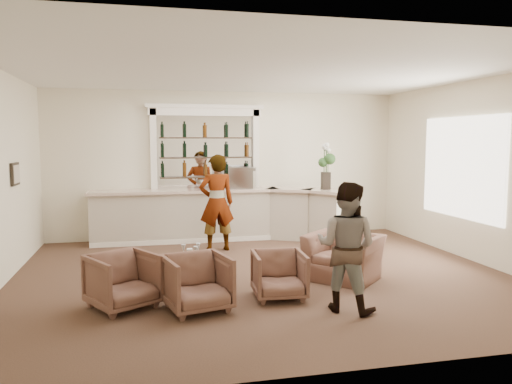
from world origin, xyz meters
TOP-DOWN VIEW (x-y plane):
  - ground at (0.00, 0.00)m, footprint 8.00×8.00m
  - room_shell at (0.16, 0.71)m, footprint 8.04×7.02m
  - bar_counter at (-0.16, 3.00)m, footprint 5.72×1.80m
  - back_bar_alcove at (-0.50, 3.41)m, footprint 2.64×0.25m
  - cocktail_table at (-1.22, -0.66)m, footprint 0.70×0.70m
  - sommelier at (-0.46, 2.03)m, footprint 0.73×0.51m
  - guest at (0.66, -1.86)m, footprint 1.04×1.02m
  - armchair_left at (-2.18, -1.14)m, footprint 1.09×1.10m
  - armchair_center at (-1.23, -1.44)m, footprint 0.95×0.97m
  - armchair_right at (-0.05, -1.19)m, footprint 0.76×0.78m
  - armchair_far at (1.21, -0.47)m, footprint 1.45×1.45m
  - espresso_machine at (0.28, 3.09)m, footprint 0.67×0.62m
  - flower_vase at (2.00, 2.44)m, footprint 0.27×0.27m
  - wine_glass_bar_left at (-0.65, 2.94)m, footprint 0.07×0.07m
  - wine_glass_bar_right at (-0.43, 2.99)m, footprint 0.07×0.07m
  - wine_glass_tbl_a at (-1.34, -0.63)m, footprint 0.07×0.07m
  - wine_glass_tbl_b at (-1.12, -0.58)m, footprint 0.07×0.07m
  - wine_glass_tbl_c at (-1.18, -0.79)m, footprint 0.07×0.07m
  - napkin_holder at (-1.24, -0.52)m, footprint 0.08×0.08m

SIDE VIEW (x-z plane):
  - ground at x=0.00m, z-range 0.00..0.00m
  - cocktail_table at x=-1.22m, z-range 0.00..0.50m
  - armchair_right at x=-0.05m, z-range 0.00..0.66m
  - armchair_far at x=1.21m, z-range 0.00..0.71m
  - armchair_center at x=-1.23m, z-range 0.00..0.73m
  - armchair_left at x=-2.18m, z-range 0.00..0.74m
  - napkin_holder at x=-1.24m, z-range 0.50..0.62m
  - bar_counter at x=-0.16m, z-range 0.00..1.14m
  - wine_glass_tbl_a at x=-1.34m, z-range 0.50..0.71m
  - wine_glass_tbl_b at x=-1.12m, z-range 0.50..0.71m
  - wine_glass_tbl_c at x=-1.18m, z-range 0.50..0.71m
  - guest at x=0.66m, z-range 0.00..1.68m
  - sommelier at x=-0.46m, z-range 0.00..1.93m
  - wine_glass_bar_left at x=-0.65m, z-range 1.14..1.35m
  - wine_glass_bar_right at x=-0.43m, z-range 1.14..1.35m
  - espresso_machine at x=0.28m, z-range 1.14..1.61m
  - flower_vase at x=2.00m, z-range 1.20..2.21m
  - back_bar_alcove at x=-0.50m, z-range 0.53..3.53m
  - room_shell at x=0.16m, z-range 0.68..4.00m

